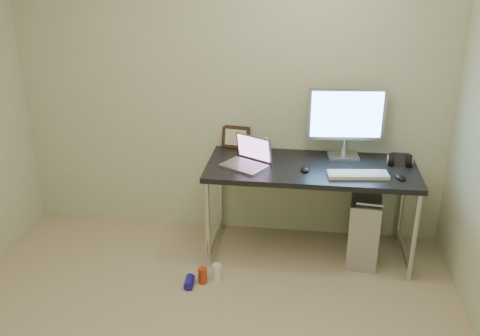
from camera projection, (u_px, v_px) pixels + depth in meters
name	position (u px, v px, depth m)	size (l,w,h in m)	color
wall_back	(230.00, 87.00, 4.25)	(3.50, 0.02, 2.50)	beige
desk	(311.00, 176.00, 4.07)	(1.59, 0.69, 0.75)	black
tower_computer	(364.00, 225.00, 4.18)	(0.27, 0.53, 0.57)	#B9B9BF
cable_a	(356.00, 194.00, 4.40)	(0.01, 0.01, 0.70)	black
cable_b	(367.00, 198.00, 4.38)	(0.01, 0.01, 0.72)	black
can_red	(203.00, 275.00, 3.90)	(0.07, 0.07, 0.12)	#B93C17
can_white	(217.00, 272.00, 3.94)	(0.07, 0.07, 0.12)	white
can_blue	(189.00, 282.00, 3.87)	(0.07, 0.07, 0.13)	#1F18A8
laptop	(248.00, 159.00, 4.04)	(0.40, 0.38, 0.22)	silver
monitor	(346.00, 117.00, 4.09)	(0.59, 0.19, 0.56)	silver
keyboard	(358.00, 175.00, 3.85)	(0.43, 0.14, 0.03)	silver
mouse_right	(401.00, 177.00, 3.81)	(0.06, 0.10, 0.03)	black
mouse_left	(305.00, 169.00, 3.95)	(0.06, 0.10, 0.03)	black
headphones	(400.00, 161.00, 4.06)	(0.18, 0.11, 0.12)	black
picture_frame	(236.00, 137.00, 4.38)	(0.23, 0.03, 0.19)	black
webcam	(266.00, 142.00, 4.26)	(0.05, 0.04, 0.13)	silver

